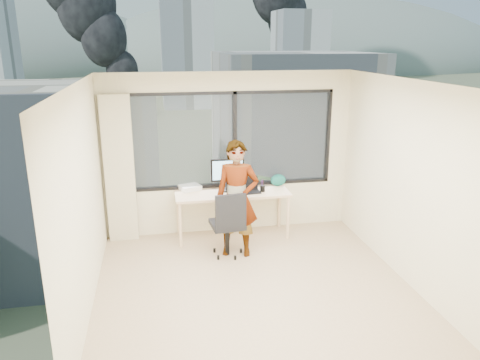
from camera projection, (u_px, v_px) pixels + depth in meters
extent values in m
cube|color=tan|center=(254.00, 287.00, 5.93)|extent=(4.00, 4.00, 0.01)
cube|color=white|center=(256.00, 82.00, 5.18)|extent=(4.00, 4.00, 0.01)
cube|color=beige|center=(309.00, 269.00, 3.68)|extent=(4.00, 0.01, 2.60)
cube|color=beige|center=(83.00, 202.00, 5.21)|extent=(0.01, 4.00, 2.60)
cube|color=beige|center=(407.00, 183.00, 5.91)|extent=(0.01, 4.00, 2.60)
cube|color=beige|center=(120.00, 170.00, 7.07)|extent=(0.45, 0.14, 2.30)
cube|color=beige|center=(232.00, 214.00, 7.39)|extent=(1.80, 0.60, 0.75)
imported|color=#2D2D33|center=(237.00, 199.00, 6.64)|extent=(0.70, 0.55, 1.71)
cube|color=white|center=(190.00, 187.00, 7.40)|extent=(0.38, 0.35, 0.07)
cube|color=black|center=(244.00, 194.00, 7.19)|extent=(0.12, 0.06, 0.01)
cylinder|color=black|center=(263.00, 188.00, 7.30)|extent=(0.09, 0.09, 0.10)
ellipsoid|color=#0D5045|center=(278.00, 180.00, 7.58)|extent=(0.28, 0.21, 0.20)
cube|color=#515B3D|center=(158.00, 107.00, 122.88)|extent=(400.00, 400.00, 0.04)
cube|color=beige|center=(52.00, 180.00, 34.61)|extent=(16.00, 12.00, 14.00)
cube|color=beige|center=(291.00, 136.00, 45.53)|extent=(14.00, 13.00, 16.00)
cube|color=silver|center=(186.00, 49.00, 119.93)|extent=(13.00, 13.00, 30.00)
cube|color=silver|center=(299.00, 54.00, 145.82)|extent=(15.00, 15.00, 26.00)
ellipsoid|color=slate|center=(296.00, 65.00, 328.57)|extent=(300.00, 220.00, 96.00)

